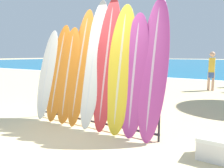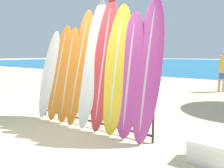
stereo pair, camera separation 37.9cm
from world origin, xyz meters
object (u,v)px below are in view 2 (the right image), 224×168
(surfboard_slot_8, at_px, (148,69))
(person_near_water, at_px, (222,70))
(surfboard_rack, at_px, (89,106))
(surfboard_slot_0, at_px, (49,74))
(surfboard_slot_7, at_px, (129,75))
(surfboard_slot_5, at_px, (104,64))
(surfboard_slot_2, at_px, (68,75))
(cooler_box, at_px, (208,151))
(surfboard_slot_3, at_px, (80,66))
(surfboard_slot_6, at_px, (116,69))
(surfboard_slot_4, at_px, (92,63))
(surfboard_slot_1, at_px, (59,72))

(surfboard_slot_8, relative_size, person_near_water, 1.54)
(surfboard_rack, relative_size, person_near_water, 1.84)
(person_near_water, bearing_deg, surfboard_slot_0, 64.49)
(person_near_water, bearing_deg, surfboard_slot_7, 83.83)
(surfboard_slot_5, bearing_deg, surfboard_slot_7, -4.77)
(surfboard_slot_2, xyz_separation_m, surfboard_slot_5, (0.97, 0.05, 0.26))
(surfboard_slot_7, height_order, surfboard_slot_8, surfboard_slot_8)
(surfboard_rack, relative_size, surfboard_slot_0, 1.43)
(cooler_box, bearing_deg, surfboard_slot_3, 174.75)
(surfboard_slot_3, distance_m, cooler_box, 2.91)
(surfboard_slot_0, height_order, surfboard_slot_6, surfboard_slot_6)
(surfboard_slot_3, height_order, surfboard_slot_7, surfboard_slot_3)
(surfboard_slot_4, distance_m, person_near_water, 6.39)
(surfboard_slot_4, relative_size, surfboard_slot_7, 1.17)
(surfboard_slot_3, xyz_separation_m, surfboard_slot_7, (1.29, -0.06, -0.11))
(surfboard_slot_0, xyz_separation_m, surfboard_slot_1, (0.34, 0.02, 0.05))
(surfboard_slot_2, xyz_separation_m, surfboard_slot_7, (1.60, -0.00, 0.07))
(surfboard_slot_4, relative_size, surfboard_slot_5, 1.00)
(surfboard_rack, relative_size, surfboard_slot_8, 1.19)
(surfboard_rack, xyz_separation_m, surfboard_slot_4, (0.01, 0.10, 0.88))
(surfboard_rack, distance_m, surfboard_slot_4, 0.88)
(surfboard_slot_8, height_order, person_near_water, surfboard_slot_8)
(surfboard_slot_0, bearing_deg, surfboard_slot_7, -0.15)
(surfboard_slot_5, distance_m, cooler_box, 2.34)
(surfboard_slot_0, height_order, surfboard_slot_4, surfboard_slot_4)
(surfboard_slot_2, height_order, surfboard_slot_6, surfboard_slot_6)
(surfboard_slot_1, distance_m, surfboard_slot_2, 0.33)
(surfboard_slot_0, height_order, surfboard_slot_5, surfboard_slot_5)
(surfboard_slot_5, bearing_deg, surfboard_slot_4, 176.43)
(surfboard_rack, bearing_deg, surfboard_slot_3, 165.46)
(surfboard_slot_0, distance_m, surfboard_slot_7, 2.27)
(surfboard_slot_7, height_order, person_near_water, surfboard_slot_7)
(surfboard_slot_6, bearing_deg, surfboard_slot_5, 173.98)
(person_near_water, height_order, cooler_box, person_near_water)
(surfboard_rack, height_order, surfboard_slot_4, surfboard_slot_4)
(surfboard_slot_1, relative_size, surfboard_slot_5, 0.83)
(surfboard_slot_3, relative_size, surfboard_slot_6, 1.01)
(surfboard_slot_5, relative_size, person_near_water, 1.63)
(surfboard_slot_0, height_order, surfboard_slot_7, surfboard_slot_7)
(surfboard_slot_3, bearing_deg, surfboard_slot_1, -177.63)
(person_near_water, bearing_deg, surfboard_slot_1, 67.10)
(person_near_water, bearing_deg, surfboard_slot_8, 86.96)
(surfboard_slot_7, bearing_deg, surfboard_slot_4, 175.64)
(surfboard_rack, distance_m, surfboard_slot_7, 1.18)
(surfboard_rack, bearing_deg, surfboard_slot_1, 176.55)
(surfboard_slot_3, height_order, surfboard_slot_6, surfboard_slot_3)
(surfboard_slot_6, height_order, cooler_box, surfboard_slot_6)
(surfboard_slot_4, relative_size, surfboard_slot_8, 1.06)
(surfboard_slot_1, bearing_deg, surfboard_slot_0, -176.05)
(surfboard_rack, xyz_separation_m, surfboard_slot_5, (0.34, 0.08, 0.87))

